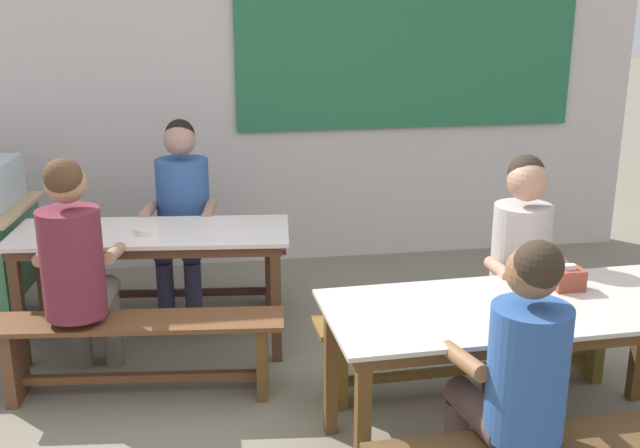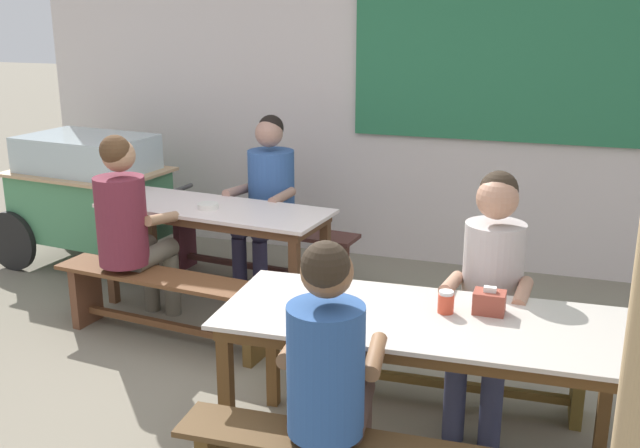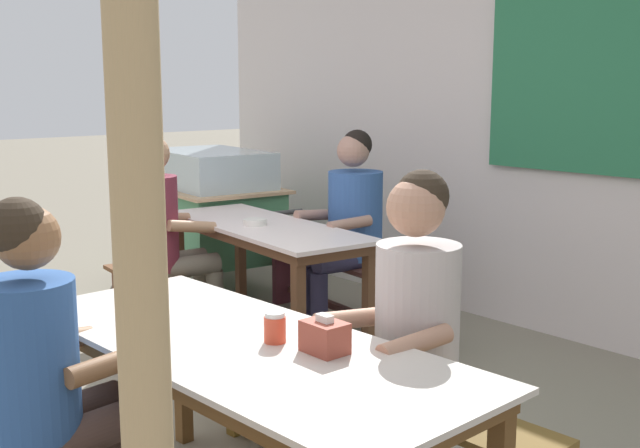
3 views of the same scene
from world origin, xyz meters
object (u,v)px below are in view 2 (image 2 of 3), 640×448
Objects in this scene: food_cart at (88,190)px; person_right_near_table at (490,284)px; person_center_facing at (268,191)px; person_near_front at (329,369)px; tissue_box at (489,302)px; dining_table_near at (422,331)px; condiment_jar at (446,302)px; bench_far_back at (258,243)px; bench_far_front at (166,297)px; soup_bowl at (208,206)px; dining_table_far at (215,218)px; person_left_back_turned at (129,222)px; bench_near_back at (437,349)px.

person_right_near_table reaches higher than food_cart.
person_center_facing is 1.01× the size of person_right_near_table.
person_near_front is 0.88m from tissue_box.
dining_table_near is 0.17m from condiment_jar.
bench_far_front is at bearing -95.93° from bench_far_back.
bench_far_back is at bearing 3.38° from food_cart.
bench_far_front is 0.72m from soup_bowl.
dining_table_far is 1.27× the size of person_left_back_turned.
person_center_facing is 1.18m from person_left_back_turned.
bench_far_back is at bearing 142.49° from person_right_near_table.
tissue_box is (2.39, -0.77, 0.06)m from person_left_back_turned.
dining_table_near is 2.23m from soup_bowl.
person_right_near_table is at bearing -37.92° from person_center_facing.
bench_far_back is at bearing 139.61° from bench_near_back.
dining_table_near is at bearing -152.97° from tissue_box.
bench_near_back is at bearing -25.06° from dining_table_far.
person_center_facing is 0.99× the size of person_left_back_turned.
person_left_back_turned is 2.51m from tissue_box.
bench_near_back is 1.31× the size of person_center_facing.
person_right_near_table is at bearing -23.63° from dining_table_far.
bench_far_front is 1.21× the size of person_right_near_table.
tissue_box is at bearing 51.64° from person_near_front.
food_cart is at bearing -176.62° from bench_far_back.
bench_near_back is at bearing 122.54° from tissue_box.
dining_table_near is 1.18× the size of bench_far_front.
person_right_near_table is at bearing -7.29° from bench_far_front.
bench_far_back is 2.97m from person_near_front.
person_left_back_turned is (-0.54, -1.05, 0.00)m from person_center_facing.
dining_table_near is 0.60m from person_right_near_table.
bench_far_front is at bearing 162.23° from tissue_box.
person_near_front is at bearing -40.69° from food_cart.
bench_far_front is 0.55m from person_left_back_turned.
dining_table_near is 12.87× the size of soup_bowl.
person_center_facing reaches higher than bench_near_back.
dining_table_near is at bearing 63.81° from person_near_front.
dining_table_near is 1.41× the size of person_left_back_turned.
food_cart is at bearing 148.49° from dining_table_near.
dining_table_far is at bearing 54.35° from person_left_back_turned.
tissue_box reaches higher than condiment_jar.
bench_near_back is (-0.02, 0.61, -0.38)m from dining_table_near.
person_right_near_table is 0.41m from tissue_box.
dining_table_far is 1.03× the size of bench_far_back.
tissue_box is (1.85, -1.82, 0.06)m from person_center_facing.
person_right_near_table reaches higher than person_near_front.
person_center_facing reaches higher than dining_table_near.
dining_table_near is 2.66m from bench_far_back.
person_left_back_turned is 2.35m from condiment_jar.
bench_far_front is at bearing -18.54° from person_left_back_turned.
condiment_jar is at bearing -36.01° from dining_table_far.
person_center_facing is (-1.55, 1.35, 0.45)m from bench_near_back.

